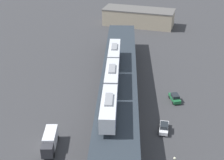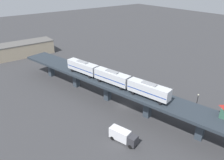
{
  "view_description": "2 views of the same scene",
  "coord_description": "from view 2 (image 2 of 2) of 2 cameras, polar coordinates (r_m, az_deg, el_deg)",
  "views": [
    {
      "loc": [
        13.78,
        -55.09,
        40.84
      ],
      "look_at": [
        -2.12,
        3.07,
        8.54
      ],
      "focal_mm": 50.0,
      "sensor_mm": 36.0,
      "label": 1
    },
    {
      "loc": [
        -38.28,
        -43.6,
        36.7
      ],
      "look_at": [
        -2.12,
        3.07,
        8.54
      ],
      "focal_mm": 35.0,
      "sensor_mm": 36.0,
      "label": 2
    }
  ],
  "objects": [
    {
      "name": "ground_plane",
      "position": [
        68.66,
        2.99,
        -6.85
      ],
      "size": [
        400.0,
        400.0,
        0.0
      ],
      "primitive_type": "plane",
      "color": "#38383A"
    },
    {
      "name": "elevated_viaduct",
      "position": [
        65.53,
        3.23,
        -2.42
      ],
      "size": [
        28.35,
        91.61,
        7.04
      ],
      "color": "#283039",
      "rests_on": "ground"
    },
    {
      "name": "subway_train",
      "position": [
        64.97,
        -0.0,
        0.83
      ],
      "size": [
        10.88,
        36.91,
        4.45
      ],
      "color": "silver",
      "rests_on": "elevated_viaduct"
    },
    {
      "name": "street_car_white",
      "position": [
        73.97,
        9.53,
        -3.8
      ],
      "size": [
        2.19,
        4.51,
        1.89
      ],
      "color": "silver",
      "rests_on": "ground"
    },
    {
      "name": "street_car_green",
      "position": [
        82.7,
        3.64,
        -0.18
      ],
      "size": [
        3.46,
        4.75,
        1.89
      ],
      "color": "#1E6638",
      "rests_on": "ground"
    },
    {
      "name": "delivery_truck",
      "position": [
        54.61,
        2.88,
        -14.32
      ],
      "size": [
        4.15,
        7.54,
        3.2
      ],
      "color": "#333338",
      "rests_on": "ground"
    },
    {
      "name": "street_lamp",
      "position": [
        66.95,
        21.28,
        -5.57
      ],
      "size": [
        0.44,
        0.44,
        6.94
      ],
      "color": "black",
      "rests_on": "ground"
    },
    {
      "name": "warehouse_building",
      "position": [
        119.87,
        -22.05,
        7.5
      ],
      "size": [
        28.78,
        10.82,
        6.8
      ],
      "color": "tan",
      "rests_on": "ground"
    }
  ]
}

